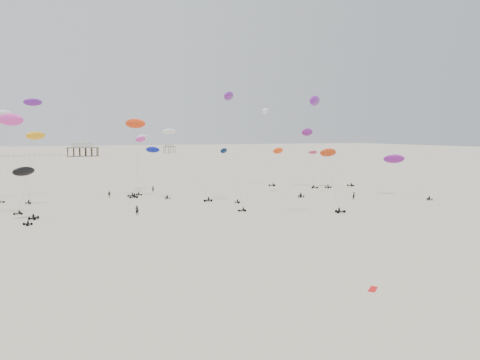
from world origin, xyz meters
name	(u,v)px	position (x,y,z in m)	size (l,w,h in m)	color
ground_plane	(136,172)	(0.00, 200.00, 0.00)	(900.00, 900.00, 0.00)	beige
pavilion_main	(83,150)	(-10.00, 350.00, 4.22)	(21.00, 13.00, 9.80)	brown
pavilion_small	(169,149)	(60.00, 380.00, 3.49)	(9.00, 7.00, 8.00)	brown
pier_fence	(0,157)	(-62.00, 350.00, 0.77)	(80.20, 0.20, 1.50)	black
rig_0	(32,117)	(-37.80, 131.93, 20.27)	(5.09, 16.71, 26.55)	black
rig_1	(157,162)	(-8.86, 122.18, 8.72)	(4.40, 10.83, 13.64)	black
rig_2	(186,161)	(-3.66, 113.28, 9.51)	(9.86, 11.61, 19.18)	black
rig_3	(229,168)	(6.49, 110.70, 7.66)	(3.67, 15.01, 16.44)	black
rig_4	(308,140)	(39.16, 127.29, 14.23)	(5.64, 10.17, 17.97)	black
rig_5	(285,165)	(24.28, 114.35, 7.81)	(4.49, 15.46, 15.98)	black
rig_6	(136,130)	(-13.26, 126.51, 17.09)	(5.73, 4.96, 20.11)	black
rig_7	(3,133)	(-44.38, 129.46, 16.15)	(4.20, 8.23, 21.88)	black
rig_8	(12,128)	(-41.09, 105.30, 17.25)	(6.67, 17.06, 22.08)	black
rig_9	(33,146)	(-37.60, 115.77, 13.32)	(7.09, 14.86, 18.98)	black
rig_10	(140,150)	(-10.55, 134.95, 11.44)	(9.54, 17.85, 21.01)	black
rig_11	(321,171)	(41.38, 123.18, 5.00)	(3.95, 8.71, 11.57)	black
rig_13	(230,108)	(4.48, 104.48, 21.99)	(5.99, 17.57, 27.57)	black
rig_14	(321,129)	(15.74, 83.55, 16.96)	(9.01, 4.51, 23.73)	black
rig_15	(331,156)	(45.31, 124.19, 9.18)	(10.62, 5.81, 12.37)	black
rig_16	(398,163)	(50.04, 100.13, 8.40)	(6.08, 15.33, 14.37)	black
rig_17	(267,132)	(28.96, 134.92, 16.57)	(4.31, 8.71, 24.14)	black
rig_18	(27,184)	(-38.70, 99.35, 6.70)	(5.16, 4.54, 10.19)	black
rig_19	(138,156)	(-12.27, 128.53, 10.11)	(7.62, 14.45, 17.74)	black
spectator_0	(137,215)	(-18.84, 96.03, 0.00)	(0.83, 0.57, 2.27)	black
spectator_1	(354,199)	(34.60, 97.70, 0.00)	(1.01, 0.59, 2.07)	black
spectator_2	(109,198)	(-20.75, 123.49, 0.00)	(1.21, 0.65, 2.05)	black
spectator_3	(153,192)	(-7.91, 131.51, 0.00)	(0.70, 0.48, 1.91)	black
grounded_kite_b	(373,289)	(-4.49, 41.67, 0.00)	(1.80, 0.70, 0.07)	red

